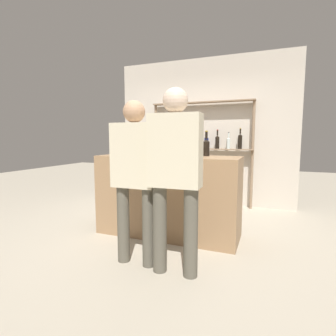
% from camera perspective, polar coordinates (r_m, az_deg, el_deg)
% --- Properties ---
extents(ground_plane, '(16.00, 16.00, 0.00)m').
position_cam_1_polar(ground_plane, '(3.65, 0.00, -14.15)').
color(ground_plane, '#B2A893').
extents(bar_counter, '(1.86, 0.64, 1.06)m').
position_cam_1_polar(bar_counter, '(3.49, 0.00, -6.03)').
color(bar_counter, '#997551').
rests_on(bar_counter, ground_plane).
extents(back_wall, '(3.46, 0.12, 2.80)m').
position_cam_1_polar(back_wall, '(5.25, 7.74, 7.72)').
color(back_wall, beige).
rests_on(back_wall, ground_plane).
extents(back_shelf, '(1.94, 0.18, 1.96)m').
position_cam_1_polar(back_shelf, '(5.07, 7.37, 6.34)').
color(back_shelf, '#897056').
rests_on(back_shelf, ground_plane).
extents(counter_bottle_0, '(0.09, 0.09, 0.33)m').
position_cam_1_polar(counter_bottle_0, '(3.45, 8.32, 4.62)').
color(counter_bottle_0, black).
rests_on(counter_bottle_0, bar_counter).
extents(counter_bottle_1, '(0.09, 0.09, 0.34)m').
position_cam_1_polar(counter_bottle_1, '(3.79, -11.46, 4.79)').
color(counter_bottle_1, brown).
rests_on(counter_bottle_1, bar_counter).
extents(counter_bottle_2, '(0.09, 0.09, 0.37)m').
position_cam_1_polar(counter_bottle_2, '(3.23, 2.87, 5.01)').
color(counter_bottle_2, silver).
rests_on(counter_bottle_2, bar_counter).
extents(wine_glass, '(0.07, 0.07, 0.16)m').
position_cam_1_polar(wine_glass, '(3.41, 4.15, 4.68)').
color(wine_glass, silver).
rests_on(wine_glass, bar_counter).
extents(ice_bucket, '(0.21, 0.21, 0.22)m').
position_cam_1_polar(ice_bucket, '(3.43, -1.94, 4.46)').
color(ice_bucket, '#846647').
rests_on(ice_bucket, bar_counter).
extents(cork_jar, '(0.11, 0.11, 0.16)m').
position_cam_1_polar(cork_jar, '(3.35, -5.29, 3.91)').
color(cork_jar, silver).
rests_on(cork_jar, bar_counter).
extents(customer_center, '(0.45, 0.22, 1.65)m').
position_cam_1_polar(customer_center, '(2.62, -7.21, -0.56)').
color(customer_center, '#575347').
rests_on(customer_center, ground_plane).
extents(customer_right, '(0.48, 0.23, 1.74)m').
position_cam_1_polar(customer_right, '(2.39, 1.57, -0.04)').
color(customer_right, '#575347').
rests_on(customer_right, ground_plane).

